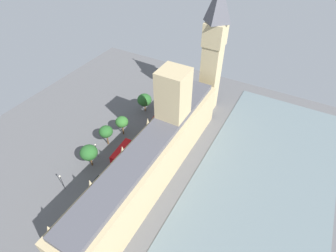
{
  "coord_description": "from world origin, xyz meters",
  "views": [
    {
      "loc": [
        -33.05,
        45.64,
        71.5
      ],
      "look_at": [
        1.0,
        -15.6,
        9.43
      ],
      "focal_mm": 28.02,
      "sensor_mm": 36.0,
      "label": 1
    }
  ],
  "objects_px": {
    "plane_tree_near_tower": "(122,122)",
    "car_yellow_cab_by_river_gate": "(153,132)",
    "car_white_kerbside": "(98,180)",
    "pedestrian_trailing": "(117,180)",
    "double_decker_bus_corner": "(121,152)",
    "car_silver_under_trees": "(64,232)",
    "clock_tower": "(213,51)",
    "plane_tree_far_end": "(106,132)",
    "street_lamp_slot_11": "(96,148)",
    "car_blue_leading": "(82,211)",
    "plane_tree_midblock": "(89,153)",
    "parliament_building": "(155,153)",
    "street_lamp_slot_12": "(61,180)",
    "double_decker_bus_opposite_hall": "(161,116)",
    "plane_tree_slot_10": "(144,100)"
  },
  "relations": [
    {
      "from": "plane_tree_near_tower",
      "to": "car_yellow_cab_by_river_gate",
      "type": "bearing_deg",
      "value": -151.53
    },
    {
      "from": "car_white_kerbside",
      "to": "pedestrian_trailing",
      "type": "xyz_separation_m",
      "value": [
        -5.23,
        -3.01,
        -0.18
      ]
    },
    {
      "from": "double_decker_bus_corner",
      "to": "car_silver_under_trees",
      "type": "distance_m",
      "value": 31.2
    },
    {
      "from": "double_decker_bus_corner",
      "to": "clock_tower",
      "type": "bearing_deg",
      "value": 66.85
    },
    {
      "from": "car_white_kerbside",
      "to": "plane_tree_far_end",
      "type": "distance_m",
      "value": 18.47
    },
    {
      "from": "double_decker_bus_corner",
      "to": "plane_tree_near_tower",
      "type": "relative_size",
      "value": 1.28
    },
    {
      "from": "car_white_kerbside",
      "to": "street_lamp_slot_11",
      "type": "distance_m",
      "value": 11.91
    },
    {
      "from": "car_blue_leading",
      "to": "car_silver_under_trees",
      "type": "xyz_separation_m",
      "value": [
        -0.2,
        7.48,
        0.0
      ]
    },
    {
      "from": "pedestrian_trailing",
      "to": "plane_tree_midblock",
      "type": "bearing_deg",
      "value": 63.66
    },
    {
      "from": "car_white_kerbside",
      "to": "plane_tree_midblock",
      "type": "relative_size",
      "value": 0.48
    },
    {
      "from": "clock_tower",
      "to": "parliament_building",
      "type": "bearing_deg",
      "value": 89.22
    },
    {
      "from": "car_white_kerbside",
      "to": "street_lamp_slot_12",
      "type": "height_order",
      "value": "street_lamp_slot_12"
    },
    {
      "from": "double_decker_bus_corner",
      "to": "car_silver_under_trees",
      "type": "height_order",
      "value": "double_decker_bus_corner"
    },
    {
      "from": "double_decker_bus_opposite_hall",
      "to": "plane_tree_midblock",
      "type": "distance_m",
      "value": 34.13
    },
    {
      "from": "double_decker_bus_corner",
      "to": "car_silver_under_trees",
      "type": "relative_size",
      "value": 2.24
    },
    {
      "from": "parliament_building",
      "to": "plane_tree_near_tower",
      "type": "bearing_deg",
      "value": -25.62
    },
    {
      "from": "plane_tree_far_end",
      "to": "plane_tree_midblock",
      "type": "relative_size",
      "value": 0.94
    },
    {
      "from": "double_decker_bus_corner",
      "to": "car_yellow_cab_by_river_gate",
      "type": "bearing_deg",
      "value": 74.76
    },
    {
      "from": "double_decker_bus_opposite_hall",
      "to": "car_yellow_cab_by_river_gate",
      "type": "xyz_separation_m",
      "value": [
        -1.28,
        8.71,
        -1.75
      ]
    },
    {
      "from": "clock_tower",
      "to": "plane_tree_midblock",
      "type": "bearing_deg",
      "value": 66.58
    },
    {
      "from": "double_decker_bus_corner",
      "to": "car_blue_leading",
      "type": "relative_size",
      "value": 2.3
    },
    {
      "from": "car_blue_leading",
      "to": "plane_tree_near_tower",
      "type": "bearing_deg",
      "value": 101.91
    },
    {
      "from": "car_yellow_cab_by_river_gate",
      "to": "plane_tree_slot_10",
      "type": "distance_m",
      "value": 16.31
    },
    {
      "from": "car_blue_leading",
      "to": "street_lamp_slot_11",
      "type": "bearing_deg",
      "value": 114.32
    },
    {
      "from": "plane_tree_near_tower",
      "to": "street_lamp_slot_11",
      "type": "relative_size",
      "value": 1.29
    },
    {
      "from": "double_decker_bus_corner",
      "to": "plane_tree_slot_10",
      "type": "distance_m",
      "value": 28.43
    },
    {
      "from": "clock_tower",
      "to": "street_lamp_slot_11",
      "type": "distance_m",
      "value": 56.61
    },
    {
      "from": "parliament_building",
      "to": "car_blue_leading",
      "type": "relative_size",
      "value": 16.28
    },
    {
      "from": "pedestrian_trailing",
      "to": "street_lamp_slot_12",
      "type": "relative_size",
      "value": 0.23
    },
    {
      "from": "car_blue_leading",
      "to": "plane_tree_near_tower",
      "type": "distance_m",
      "value": 35.78
    },
    {
      "from": "double_decker_bus_opposite_hall",
      "to": "pedestrian_trailing",
      "type": "height_order",
      "value": "double_decker_bus_opposite_hall"
    },
    {
      "from": "car_yellow_cab_by_river_gate",
      "to": "double_decker_bus_corner",
      "type": "xyz_separation_m",
      "value": [
        3.19,
        16.02,
        1.75
      ]
    },
    {
      "from": "clock_tower",
      "to": "plane_tree_far_end",
      "type": "xyz_separation_m",
      "value": [
        23.72,
        39.7,
        -20.7
      ]
    },
    {
      "from": "double_decker_bus_opposite_hall",
      "to": "car_yellow_cab_by_river_gate",
      "type": "height_order",
      "value": "double_decker_bus_opposite_hall"
    },
    {
      "from": "parliament_building",
      "to": "plane_tree_far_end",
      "type": "relative_size",
      "value": 8.89
    },
    {
      "from": "double_decker_bus_opposite_hall",
      "to": "car_silver_under_trees",
      "type": "xyz_separation_m",
      "value": [
        -1.14,
        55.73,
        -1.75
      ]
    },
    {
      "from": "car_silver_under_trees",
      "to": "street_lamp_slot_11",
      "type": "xyz_separation_m",
      "value": [
        10.94,
        -27.1,
        3.59
      ]
    },
    {
      "from": "double_decker_bus_opposite_hall",
      "to": "car_yellow_cab_by_river_gate",
      "type": "distance_m",
      "value": 8.98
    },
    {
      "from": "car_silver_under_trees",
      "to": "plane_tree_midblock",
      "type": "relative_size",
      "value": 0.53
    },
    {
      "from": "car_silver_under_trees",
      "to": "parliament_building",
      "type": "bearing_deg",
      "value": -114.92
    },
    {
      "from": "double_decker_bus_corner",
      "to": "street_lamp_slot_12",
      "type": "bearing_deg",
      "value": -116.31
    },
    {
      "from": "double_decker_bus_corner",
      "to": "pedestrian_trailing",
      "type": "distance_m",
      "value": 10.77
    },
    {
      "from": "pedestrian_trailing",
      "to": "plane_tree_slot_10",
      "type": "relative_size",
      "value": 0.19
    },
    {
      "from": "car_blue_leading",
      "to": "pedestrian_trailing",
      "type": "bearing_deg",
      "value": 77.83
    },
    {
      "from": "plane_tree_slot_10",
      "to": "car_white_kerbside",
      "type": "bearing_deg",
      "value": 100.26
    },
    {
      "from": "plane_tree_far_end",
      "to": "street_lamp_slot_12",
      "type": "distance_m",
      "value": 23.06
    },
    {
      "from": "double_decker_bus_opposite_hall",
      "to": "car_white_kerbside",
      "type": "bearing_deg",
      "value": 83.66
    },
    {
      "from": "clock_tower",
      "to": "double_decker_bus_opposite_hall",
      "type": "relative_size",
      "value": 4.91
    },
    {
      "from": "double_decker_bus_corner",
      "to": "double_decker_bus_opposite_hall",
      "type": "bearing_deg",
      "value": 81.61
    },
    {
      "from": "car_silver_under_trees",
      "to": "plane_tree_near_tower",
      "type": "bearing_deg",
      "value": -81.34
    }
  ]
}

